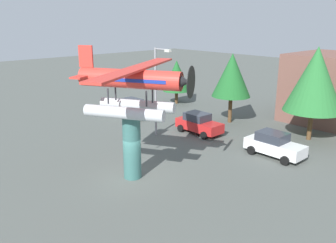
{
  "coord_description": "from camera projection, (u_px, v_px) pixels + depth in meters",
  "views": [
    {
      "loc": [
        16.67,
        -12.31,
        9.59
      ],
      "look_at": [
        0.0,
        3.0,
        3.04
      ],
      "focal_mm": 38.32,
      "sensor_mm": 36.0,
      "label": 1
    }
  ],
  "objects": [
    {
      "name": "floatplane_monument",
      "position": [
        132.0,
        87.0,
        20.82
      ],
      "size": [
        7.06,
        9.58,
        4.0
      ],
      "rotation": [
        0.0,
        0.0,
        0.52
      ],
      "color": "silver",
      "rests_on": "display_pedestal"
    },
    {
      "name": "tree_east",
      "position": [
        232.0,
        75.0,
        33.04
      ],
      "size": [
        3.6,
        3.6,
        6.53
      ],
      "color": "brown",
      "rests_on": "ground"
    },
    {
      "name": "streetlight_primary",
      "position": [
        157.0,
        86.0,
        29.22
      ],
      "size": [
        1.84,
        0.28,
        7.33
      ],
      "color": "gray",
      "rests_on": "ground"
    },
    {
      "name": "car_mid_red",
      "position": [
        199.0,
        123.0,
        30.8
      ],
      "size": [
        4.2,
        2.02,
        1.76
      ],
      "color": "red",
      "rests_on": "ground"
    },
    {
      "name": "tree_center_back",
      "position": [
        315.0,
        79.0,
        28.04
      ],
      "size": [
        4.6,
        4.6,
        7.53
      ],
      "color": "brown",
      "rests_on": "ground"
    },
    {
      "name": "car_near_silver",
      "position": [
        133.0,
        108.0,
        36.16
      ],
      "size": [
        4.2,
        2.02,
        1.76
      ],
      "color": "silver",
      "rests_on": "ground"
    },
    {
      "name": "car_far_white",
      "position": [
        274.0,
        145.0,
        25.61
      ],
      "size": [
        4.2,
        2.02,
        1.76
      ],
      "color": "white",
      "rests_on": "ground"
    },
    {
      "name": "ground_plane",
      "position": [
        133.0,
        177.0,
        22.45
      ],
      "size": [
        140.0,
        140.0,
        0.0
      ],
      "primitive_type": "plane",
      "color": "#515651"
    },
    {
      "name": "tree_west",
      "position": [
        177.0,
        76.0,
        40.91
      ],
      "size": [
        3.13,
        3.13,
        4.99
      ],
      "color": "brown",
      "rests_on": "ground"
    },
    {
      "name": "display_pedestal",
      "position": [
        132.0,
        147.0,
        21.89
      ],
      "size": [
        1.1,
        1.1,
        4.05
      ],
      "primitive_type": "cylinder",
      "color": "#386B66",
      "rests_on": "ground"
    }
  ]
}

